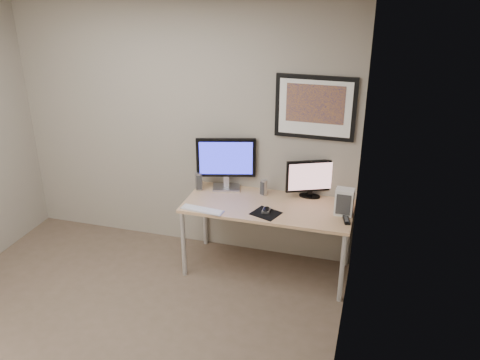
{
  "coord_description": "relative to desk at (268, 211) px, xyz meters",
  "views": [
    {
      "loc": [
        1.94,
        -2.89,
        2.9
      ],
      "look_at": [
        0.79,
        1.1,
        1.07
      ],
      "focal_mm": 38.0,
      "sensor_mm": 36.0,
      "label": 1
    }
  ],
  "objects": [
    {
      "name": "monitor_tv",
      "position": [
        0.35,
        0.28,
        0.27
      ],
      "size": [
        0.46,
        0.22,
        0.38
      ],
      "rotation": [
        0.0,
        0.0,
        0.42
      ],
      "color": "black",
      "rests_on": "desk"
    },
    {
      "name": "fan_unit",
      "position": [
        0.71,
        0.0,
        0.19
      ],
      "size": [
        0.17,
        0.13,
        0.25
      ],
      "primitive_type": "cube",
      "rotation": [
        0.0,
        0.0,
        -0.04
      ],
      "color": "silver",
      "rests_on": "desk"
    },
    {
      "name": "remote",
      "position": [
        0.74,
        -0.11,
        0.08
      ],
      "size": [
        0.09,
        0.19,
        0.02
      ],
      "primitive_type": "cube",
      "rotation": [
        0.0,
        0.0,
        0.24
      ],
      "color": "black",
      "rests_on": "desk"
    },
    {
      "name": "mousepad",
      "position": [
        0.02,
        -0.18,
        0.07
      ],
      "size": [
        0.3,
        0.29,
        0.0
      ],
      "primitive_type": "cube",
      "rotation": [
        0.0,
        0.0,
        -0.35
      ],
      "color": "black",
      "rests_on": "desk"
    },
    {
      "name": "mouse",
      "position": [
        0.02,
        -0.14,
        0.09
      ],
      "size": [
        0.06,
        0.11,
        0.04
      ],
      "primitive_type": "ellipsoid",
      "rotation": [
        0.0,
        0.0,
        0.0
      ],
      "color": "black",
      "rests_on": "mousepad"
    },
    {
      "name": "speaker_left",
      "position": [
        -0.75,
        0.15,
        0.16
      ],
      "size": [
        0.1,
        0.1,
        0.18
      ],
      "primitive_type": "cylinder",
      "rotation": [
        0.0,
        0.0,
        0.42
      ],
      "color": "#B8B8BD",
      "rests_on": "desk"
    },
    {
      "name": "speaker_right",
      "position": [
        -0.09,
        0.21,
        0.15
      ],
      "size": [
        0.08,
        0.08,
        0.16
      ],
      "primitive_type": "cylinder",
      "rotation": [
        0.0,
        0.0,
        -0.38
      ],
      "color": "#B8B8BD",
      "rests_on": "desk"
    },
    {
      "name": "desk",
      "position": [
        0.0,
        0.0,
        0.0
      ],
      "size": [
        1.6,
        0.7,
        0.73
      ],
      "color": "#AB8553",
      "rests_on": "floor"
    },
    {
      "name": "room",
      "position": [
        -1.0,
        -0.9,
        0.98
      ],
      "size": [
        3.6,
        3.6,
        3.6
      ],
      "color": "white",
      "rests_on": "ground"
    },
    {
      "name": "keyboard",
      "position": [
        -0.56,
        -0.28,
        0.07
      ],
      "size": [
        0.42,
        0.15,
        0.01
      ],
      "primitive_type": "cube",
      "rotation": [
        0.0,
        0.0,
        -0.11
      ],
      "color": "silver",
      "rests_on": "desk"
    },
    {
      "name": "monitor_large",
      "position": [
        -0.49,
        0.24,
        0.36
      ],
      "size": [
        0.58,
        0.26,
        0.54
      ],
      "rotation": [
        0.0,
        0.0,
        0.27
      ],
      "color": "#B8B8BD",
      "rests_on": "desk"
    },
    {
      "name": "framed_art",
      "position": [
        0.35,
        0.33,
        0.96
      ],
      "size": [
        0.75,
        0.04,
        0.6
      ],
      "color": "black",
      "rests_on": "room"
    },
    {
      "name": "floor",
      "position": [
        -1.0,
        -1.35,
        -0.66
      ],
      "size": [
        3.6,
        3.6,
        0.0
      ],
      "primitive_type": "plane",
      "color": "brown",
      "rests_on": "ground"
    }
  ]
}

